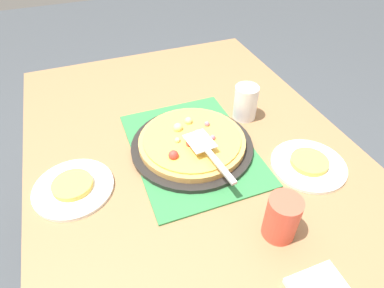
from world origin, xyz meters
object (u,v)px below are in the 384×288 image
object	(u,v)px
served_slice_left	(72,185)
cup_near	(246,102)
pizza_server	(208,151)
pizza	(192,141)
plate_far_right	(308,165)
plate_near_left	(74,188)
served_slice_right	(309,162)
cup_corner	(282,218)
pizza_pan	(192,146)

from	to	relation	value
served_slice_left	cup_near	size ratio (longest dim) A/B	0.92
pizza_server	pizza	bearing A→B (deg)	-173.10
plate_far_right	served_slice_left	distance (m)	0.68
plate_near_left	plate_far_right	distance (m)	0.68
served_slice_right	cup_corner	distance (m)	0.27
cup_corner	pizza_server	xyz separation A→B (m)	(-0.26, -0.08, 0.01)
pizza	served_slice_right	size ratio (longest dim) A/B	3.00
served_slice_right	cup_near	bearing A→B (deg)	-167.54
served_slice_right	pizza_server	size ratio (longest dim) A/B	0.47
pizza	cup_corner	world-z (taller)	cup_corner
served_slice_right	pizza	bearing A→B (deg)	-123.29
plate_near_left	pizza_server	world-z (taller)	pizza_server
plate_far_right	cup_corner	bearing A→B (deg)	-51.65
served_slice_right	cup_corner	size ratio (longest dim) A/B	0.92
plate_far_right	served_slice_right	world-z (taller)	served_slice_right
plate_near_left	served_slice_left	distance (m)	0.01
served_slice_right	cup_corner	world-z (taller)	cup_corner
plate_far_right	served_slice_right	size ratio (longest dim) A/B	2.00
plate_far_right	cup_near	bearing A→B (deg)	-167.54
pizza_pan	pizza_server	world-z (taller)	pizza_server
pizza	served_slice_right	bearing A→B (deg)	56.71
plate_near_left	pizza_server	distance (m)	0.39
pizza_pan	served_slice_left	world-z (taller)	served_slice_left
pizza	plate_near_left	bearing A→B (deg)	-83.87
plate_far_right	cup_corner	xyz separation A→B (m)	(0.16, -0.21, 0.06)
pizza_server	served_slice_left	bearing A→B (deg)	-98.76
pizza_pan	pizza	xyz separation A→B (m)	(-0.00, -0.00, 0.02)
served_slice_left	cup_corner	xyz separation A→B (m)	(0.32, 0.45, 0.04)
pizza_pan	plate_near_left	world-z (taller)	pizza_pan
pizza_pan	plate_near_left	bearing A→B (deg)	-83.90
plate_near_left	cup_near	world-z (taller)	cup_near
cup_near	pizza_server	world-z (taller)	cup_near
served_slice_right	cup_corner	xyz separation A→B (m)	(0.16, -0.21, 0.04)
pizza_pan	cup_corner	world-z (taller)	cup_corner
plate_far_right	served_slice_left	world-z (taller)	served_slice_left
plate_far_right	pizza	bearing A→B (deg)	-123.29
pizza	plate_near_left	world-z (taller)	pizza
pizza	served_slice_left	distance (m)	0.37
pizza_pan	cup_near	size ratio (longest dim) A/B	3.17
served_slice_left	cup_near	bearing A→B (deg)	102.52
pizza_pan	plate_near_left	distance (m)	0.37
served_slice_right	cup_near	world-z (taller)	cup_near
pizza	pizza_server	world-z (taller)	pizza_server
plate_near_left	served_slice_right	xyz separation A→B (m)	(0.16, 0.66, 0.01)
plate_far_right	served_slice_left	xyz separation A→B (m)	(-0.16, -0.66, 0.01)
served_slice_left	plate_near_left	bearing A→B (deg)	180.00
plate_near_left	pizza_pan	bearing A→B (deg)	96.10
pizza	pizza_server	distance (m)	0.10
pizza_pan	plate_near_left	xyz separation A→B (m)	(0.04, -0.37, -0.01)
pizza_pan	served_slice_right	world-z (taller)	served_slice_right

